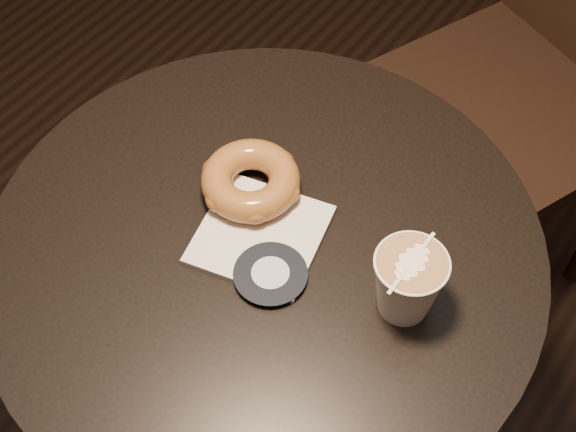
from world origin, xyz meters
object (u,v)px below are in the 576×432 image
at_px(chair, 562,39).
at_px(latte_cup, 407,284).
at_px(doughnut, 251,180).
at_px(pastry_bag, 260,234).
at_px(cafe_table, 267,319).

xyz_separation_m(chair, latte_cup, (0.08, -0.70, 0.18)).
relative_size(doughnut, latte_cup, 1.35).
bearing_deg(pastry_bag, latte_cup, -7.78).
bearing_deg(doughnut, cafe_table, -40.96).
height_order(doughnut, latte_cup, latte_cup).
xyz_separation_m(cafe_table, doughnut, (-0.06, 0.05, 0.23)).
bearing_deg(cafe_table, pastry_bag, 152.85).
xyz_separation_m(cafe_table, latte_cup, (0.18, 0.03, 0.25)).
relative_size(pastry_bag, latte_cup, 1.57).
bearing_deg(cafe_table, chair, 81.55).
height_order(cafe_table, latte_cup, latte_cup).
relative_size(cafe_table, chair, 0.68).
bearing_deg(doughnut, chair, 76.10).
relative_size(chair, latte_cup, 11.67).
xyz_separation_m(doughnut, latte_cup, (0.24, -0.03, 0.02)).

